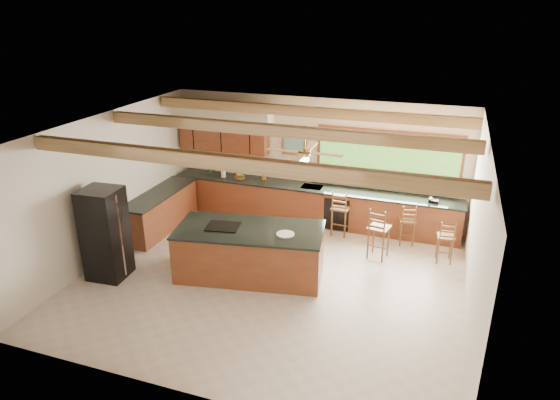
% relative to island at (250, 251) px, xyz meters
% --- Properties ---
extents(ground, '(7.20, 7.20, 0.00)m').
position_rel_island_xyz_m(ground, '(0.45, -0.07, -0.50)').
color(ground, beige).
rests_on(ground, ground).
extents(room_shell, '(7.27, 6.54, 3.02)m').
position_rel_island_xyz_m(room_shell, '(0.28, 0.58, 1.72)').
color(room_shell, beige).
rests_on(room_shell, ground).
extents(counter_run, '(7.12, 3.10, 1.22)m').
position_rel_island_xyz_m(counter_run, '(-0.37, 2.45, -0.03)').
color(counter_run, brown).
rests_on(counter_run, ground).
extents(island, '(3.03, 1.81, 1.01)m').
position_rel_island_xyz_m(island, '(0.00, 0.00, 0.00)').
color(island, brown).
rests_on(island, ground).
extents(refrigerator, '(0.75, 0.74, 1.82)m').
position_rel_island_xyz_m(refrigerator, '(-2.60, -0.97, 0.41)').
color(refrigerator, black).
rests_on(refrigerator, ground).
extents(bar_stool_a, '(0.42, 0.42, 1.10)m').
position_rel_island_xyz_m(bar_stool_a, '(1.27, 2.32, 0.16)').
color(bar_stool_a, brown).
rests_on(bar_stool_a, ground).
extents(bar_stool_b, '(0.48, 0.48, 1.15)m').
position_rel_island_xyz_m(bar_stool_b, '(2.28, 1.47, 0.18)').
color(bar_stool_b, brown).
rests_on(bar_stool_b, ground).
extents(bar_stool_c, '(0.41, 0.41, 0.96)m').
position_rel_island_xyz_m(bar_stool_c, '(2.78, 2.33, 0.07)').
color(bar_stool_c, brown).
rests_on(bar_stool_c, ground).
extents(bar_stool_d, '(0.38, 0.38, 0.95)m').
position_rel_island_xyz_m(bar_stool_d, '(3.61, 1.75, 0.06)').
color(bar_stool_d, brown).
rests_on(bar_stool_d, ground).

